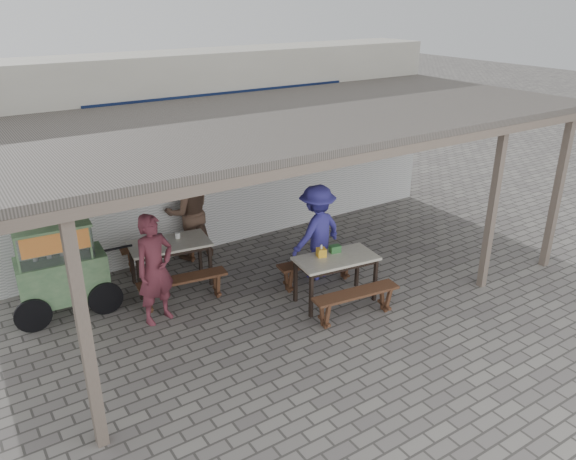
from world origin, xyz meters
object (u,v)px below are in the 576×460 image
(tissue_box, at_px, (321,252))
(condiment_jar, at_px, (178,235))
(bench_left_wall, at_px, (161,249))
(bench_left_street, at_px, (183,285))
(condiment_bowl, at_px, (162,242))
(patron_wall_side, at_px, (189,212))
(patron_right_table, at_px, (317,232))
(vendor_cart, at_px, (60,266))
(donation_box, at_px, (335,249))
(table_right, at_px, (336,262))
(bench_right_wall, at_px, (317,266))
(table_left, at_px, (170,247))
(patron_street_side, at_px, (155,269))
(bench_right_street, at_px, (356,299))

(tissue_box, xyz_separation_m, condiment_jar, (-1.55, 1.85, -0.02))
(bench_left_wall, bearing_deg, bench_left_street, -90.00)
(tissue_box, height_order, condiment_bowl, tissue_box)
(tissue_box, distance_m, condiment_jar, 2.41)
(patron_wall_side, bearing_deg, patron_right_table, 135.94)
(vendor_cart, height_order, tissue_box, vendor_cart)
(bench_left_street, relative_size, vendor_cart, 0.76)
(bench_left_wall, height_order, tissue_box, tissue_box)
(donation_box, bearing_deg, table_right, -121.18)
(donation_box, relative_size, condiment_jar, 1.78)
(patron_wall_side, relative_size, condiment_jar, 18.33)
(bench_right_wall, xyz_separation_m, patron_wall_side, (-1.28, 2.13, 0.53))
(table_left, distance_m, bench_left_wall, 0.79)
(tissue_box, bearing_deg, bench_left_wall, 123.63)
(patron_right_table, distance_m, donation_box, 0.69)
(bench_left_street, xyz_separation_m, bench_left_wall, (0.20, 1.41, 0.00))
(patron_street_side, bearing_deg, table_right, -35.53)
(bench_right_street, bearing_deg, donation_box, 84.33)
(condiment_jar, bearing_deg, bench_left_street, -109.75)
(bench_right_wall, bearing_deg, bench_right_street, -90.00)
(tissue_box, bearing_deg, bench_right_wall, 60.34)
(bench_right_street, bearing_deg, patron_wall_side, 116.17)
(table_right, height_order, patron_right_table, patron_right_table)
(table_left, height_order, bench_left_street, table_left)
(patron_wall_side, bearing_deg, condiment_bowl, 52.40)
(patron_right_table, height_order, donation_box, patron_right_table)
(bench_left_wall, distance_m, bench_right_wall, 2.77)
(tissue_box, relative_size, condiment_jar, 1.39)
(vendor_cart, distance_m, tissue_box, 3.85)
(table_right, bearing_deg, vendor_cart, 158.84)
(bench_right_wall, relative_size, patron_wall_side, 0.79)
(patron_street_side, relative_size, tissue_box, 12.62)
(table_left, bearing_deg, condiment_bowl, 171.60)
(table_right, xyz_separation_m, bench_right_wall, (0.08, 0.58, -0.33))
(donation_box, xyz_separation_m, condiment_bowl, (-2.10, 1.78, -0.03))
(patron_right_table, bearing_deg, table_left, -38.87)
(vendor_cart, height_order, condiment_jar, vendor_cart)
(bench_right_street, xyz_separation_m, bench_right_wall, (0.15, 1.17, 0.00))
(table_right, height_order, vendor_cart, vendor_cart)
(vendor_cart, distance_m, donation_box, 4.09)
(bench_right_street, bearing_deg, tissue_box, 104.62)
(bench_right_wall, relative_size, patron_street_side, 0.83)
(table_left, xyz_separation_m, vendor_cart, (-1.67, 0.03, 0.11))
(bench_right_street, bearing_deg, patron_right_table, 84.67)
(table_right, distance_m, bench_right_street, 0.68)
(bench_right_wall, distance_m, condiment_jar, 2.33)
(bench_left_wall, xyz_separation_m, bench_right_wall, (1.88, -2.03, -0.00))
(patron_wall_side, height_order, condiment_jar, patron_wall_side)
(patron_wall_side, bearing_deg, tissue_box, 120.36)
(table_right, distance_m, patron_street_side, 2.68)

